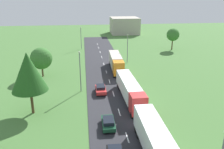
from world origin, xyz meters
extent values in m
cube|color=#2B2B30|center=(0.00, 24.50, 0.03)|extent=(10.00, 140.00, 0.06)
cube|color=white|center=(0.00, 17.48, 0.07)|extent=(0.16, 2.40, 0.01)
cube|color=white|center=(0.00, 24.43, 0.07)|extent=(0.16, 2.40, 0.01)
cube|color=white|center=(0.00, 31.75, 0.07)|extent=(0.16, 2.40, 0.01)
cube|color=white|center=(0.00, 38.38, 0.07)|extent=(0.16, 2.40, 0.01)
cube|color=white|center=(0.00, 45.00, 0.07)|extent=(0.16, 2.40, 0.01)
cube|color=white|center=(0.00, 51.81, 0.07)|extent=(0.16, 2.40, 0.01)
cube|color=white|center=(0.00, 59.24, 0.07)|extent=(0.16, 2.40, 0.01)
cube|color=white|center=(0.00, 65.93, 0.07)|extent=(0.16, 2.40, 0.01)
cube|color=white|center=(0.00, 72.59, 0.07)|extent=(0.16, 2.40, 0.01)
cube|color=white|center=(0.00, 79.12, 0.07)|extent=(0.16, 2.40, 0.01)
cube|color=white|center=(2.37, 13.74, 2.34)|extent=(2.66, 11.27, 2.95)
cylinder|color=black|center=(3.47, 17.10, 0.56)|extent=(0.36, 1.00, 1.00)
cylinder|color=black|center=(1.37, 17.13, 0.56)|extent=(0.36, 1.00, 1.00)
cylinder|color=black|center=(3.49, 18.45, 0.56)|extent=(0.36, 1.00, 1.00)
cylinder|color=black|center=(1.39, 18.48, 0.56)|extent=(0.36, 1.00, 1.00)
cube|color=red|center=(2.66, 22.91, 2.09)|extent=(2.49, 2.46, 3.07)
cube|color=black|center=(2.68, 21.76, 2.65)|extent=(2.10, 0.14, 1.35)
cube|color=white|center=(2.51, 30.22, 2.17)|extent=(2.72, 11.55, 2.62)
cube|color=black|center=(2.51, 30.22, 0.66)|extent=(1.11, 10.95, 0.24)
cylinder|color=black|center=(3.72, 22.33, 0.56)|extent=(0.37, 1.01, 1.00)
cylinder|color=black|center=(1.62, 22.28, 0.56)|extent=(0.37, 1.01, 1.00)
cylinder|color=black|center=(3.50, 33.69, 0.56)|extent=(0.37, 1.01, 1.00)
cylinder|color=black|center=(1.40, 33.65, 0.56)|extent=(0.37, 1.01, 1.00)
cylinder|color=black|center=(3.47, 35.07, 0.56)|extent=(0.37, 1.01, 1.00)
cylinder|color=black|center=(1.37, 35.03, 0.56)|extent=(0.37, 1.01, 1.00)
cube|color=orange|center=(2.41, 41.43, 2.09)|extent=(2.51, 2.82, 3.06)
cube|color=black|center=(2.38, 40.11, 2.64)|extent=(2.10, 0.16, 1.35)
cube|color=beige|center=(2.59, 47.96, 2.26)|extent=(2.76, 9.68, 2.81)
cube|color=black|center=(2.59, 47.96, 0.66)|extent=(1.15, 9.16, 0.24)
cylinder|color=black|center=(3.44, 40.71, 0.56)|extent=(0.38, 1.01, 1.00)
cylinder|color=black|center=(1.34, 40.77, 0.56)|extent=(0.38, 1.01, 1.00)
cylinder|color=black|center=(3.71, 50.82, 0.56)|extent=(0.38, 1.01, 1.00)
cylinder|color=black|center=(1.62, 50.88, 0.56)|extent=(0.38, 1.01, 1.00)
cylinder|color=black|center=(3.75, 51.97, 0.56)|extent=(0.38, 1.01, 1.00)
cylinder|color=black|center=(1.65, 52.03, 0.56)|extent=(0.38, 1.01, 1.00)
cube|color=#19472D|center=(-2.21, 20.32, 0.66)|extent=(1.86, 4.07, 0.55)
cube|color=black|center=(-2.22, 20.12, 1.19)|extent=(1.54, 2.29, 0.51)
cylinder|color=black|center=(-2.98, 21.70, 0.38)|extent=(0.23, 0.64, 0.64)
cylinder|color=black|center=(-1.39, 21.67, 0.38)|extent=(0.23, 0.64, 0.64)
cylinder|color=black|center=(-3.03, 18.96, 0.38)|extent=(0.23, 0.64, 0.64)
cylinder|color=black|center=(-1.45, 18.93, 0.38)|extent=(0.23, 0.64, 0.64)
cube|color=red|center=(-2.34, 32.56, 0.70)|extent=(1.93, 4.03, 0.64)
cube|color=black|center=(-2.34, 32.76, 1.24)|extent=(1.61, 2.26, 0.45)
cylinder|color=black|center=(-1.48, 31.20, 0.38)|extent=(0.23, 0.64, 0.64)
cylinder|color=black|center=(-3.17, 31.18, 0.38)|extent=(0.23, 0.64, 0.64)
cylinder|color=black|center=(-1.50, 33.93, 0.38)|extent=(0.23, 0.64, 0.64)
cylinder|color=black|center=(-3.20, 33.91, 0.38)|extent=(0.23, 0.64, 0.64)
cylinder|color=slate|center=(-6.08, 33.95, 3.82)|extent=(0.18, 0.18, 7.64)
sphere|color=silver|center=(-6.08, 33.95, 7.76)|extent=(0.36, 0.36, 0.36)
cylinder|color=slate|center=(6.54, 52.60, 3.80)|extent=(0.18, 0.18, 7.61)
sphere|color=silver|center=(6.54, 52.60, 7.73)|extent=(0.36, 0.36, 0.36)
cylinder|color=slate|center=(-6.05, 71.77, 3.61)|extent=(0.18, 0.18, 7.22)
sphere|color=silver|center=(-6.05, 71.77, 7.34)|extent=(0.36, 0.36, 0.36)
cylinder|color=#513823|center=(-13.61, 26.02, 1.94)|extent=(0.42, 0.42, 3.89)
cone|color=#23561E|center=(-13.61, 26.02, 6.89)|extent=(5.45, 5.45, 5.99)
cylinder|color=#513823|center=(24.78, 66.86, 1.75)|extent=(0.37, 0.37, 3.49)
sphere|color=#38702D|center=(24.78, 66.86, 5.08)|extent=(4.25, 4.25, 4.25)
cylinder|color=#513823|center=(-14.83, 43.84, 1.21)|extent=(0.38, 0.38, 2.41)
sphere|color=#38702D|center=(-14.83, 43.84, 4.26)|extent=(4.91, 4.91, 4.91)
cube|color=#B2A899|center=(14.61, 103.28, 3.80)|extent=(12.99, 12.36, 7.60)
camera|label=1|loc=(-5.19, -8.18, 17.81)|focal=37.18mm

